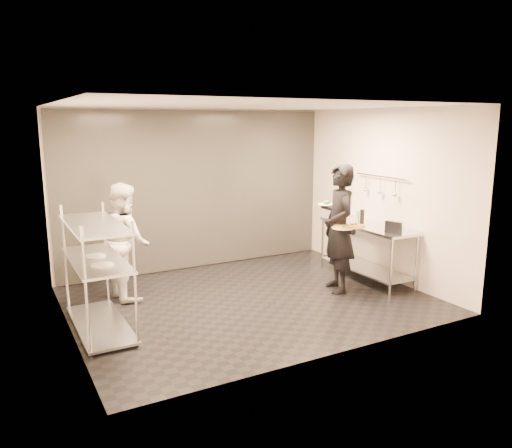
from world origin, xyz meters
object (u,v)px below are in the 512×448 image
pizza_plate_near (343,227)px  salad_plate (326,203)px  waiter (339,228)px  bottle_clear (340,211)px  pizza_plate_far (356,226)px  pos_monitor (393,228)px  prep_counter (366,242)px  bottle_green (357,217)px  chef (125,241)px  bottle_dark (362,217)px  pass_rack (97,270)px

pizza_plate_near → salad_plate: salad_plate is taller
waiter → salad_plate: (-0.04, 0.28, 0.36)m
salad_plate → bottle_clear: (0.87, 0.77, -0.32)m
pizza_plate_far → pos_monitor: bearing=-20.9°
prep_counter → pizza_plate_far: bearing=-142.3°
salad_plate → bottle_green: bearing=9.8°
pizza_plate_near → pizza_plate_far: pizza_plate_far is taller
chef → bottle_clear: size_ratio=8.99×
pizza_plate_near → salad_plate: (0.05, 0.49, 0.29)m
bottle_green → pizza_plate_far: bearing=-131.1°
pizza_plate_far → bottle_dark: bottle_dark is taller
bottle_green → bottle_dark: bottle_dark is taller
chef → prep_counter: bearing=-110.8°
chef → pos_monitor: 4.01m
pos_monitor → bottle_green: bearing=69.4°
pizza_plate_near → bottle_clear: size_ratio=1.75×
pass_rack → pos_monitor: pass_rack is taller
prep_counter → pizza_plate_far: size_ratio=5.91×
pass_rack → prep_counter: (4.33, 0.00, -0.14)m
pass_rack → pos_monitor: bearing=-9.7°
chef → bottle_green: size_ratio=8.03×
pizza_plate_near → pos_monitor: pos_monitor is taller
pizza_plate_far → prep_counter: bearing=37.7°
pos_monitor → bottle_green: bottle_green is taller
chef → bottle_green: (3.65, -0.86, 0.17)m
chef → bottle_clear: (3.78, -0.22, 0.15)m
waiter → bottle_green: waiter is taller
pass_rack → bottle_green: 4.26m
bottle_dark → pos_monitor: bearing=-96.3°
chef → salad_plate: size_ratio=6.51×
pizza_plate_near → bottle_green: (0.79, 0.62, -0.02)m
pass_rack → bottle_green: pass_rack is taller
chef → pos_monitor: size_ratio=6.58×
chef → pizza_plate_far: chef is taller
pizza_plate_far → bottle_dark: 0.88m
pizza_plate_far → salad_plate: bearing=105.9°
waiter → pizza_plate_near: size_ratio=5.86×
prep_counter → bottle_dark: size_ratio=7.55×
chef → waiter: bearing=-118.8°
prep_counter → pizza_plate_near: pizza_plate_near is taller
pizza_plate_far → bottle_green: bottle_green is taller
chef → pizza_plate_far: 3.43m
prep_counter → bottle_clear: bearing=86.2°
bottle_green → bottle_dark: 0.08m
waiter → pizza_plate_near: bearing=-5.5°
prep_counter → pass_rack: bearing=-180.0°
pass_rack → pizza_plate_far: pass_rack is taller
salad_plate → pos_monitor: bearing=-47.1°
chef → salad_plate: (2.91, -0.99, 0.48)m
prep_counter → pos_monitor: 0.83m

